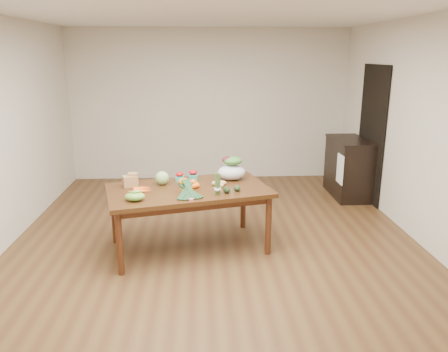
{
  "coord_description": "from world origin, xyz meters",
  "views": [
    {
      "loc": [
        -0.15,
        -4.95,
        2.25
      ],
      "look_at": [
        0.11,
        0.0,
        0.86
      ],
      "focal_mm": 35.0,
      "sensor_mm": 36.0,
      "label": 1
    }
  ],
  "objects": [
    {
      "name": "potato_e",
      "position": [
        0.1,
        -0.01,
        0.78
      ],
      "size": [
        0.06,
        0.05,
        0.05
      ],
      "primitive_type": "ellipsoid",
      "color": "tan",
      "rests_on": "dining_table"
    },
    {
      "name": "orange_a",
      "position": [
        -0.39,
        0.02,
        0.79
      ],
      "size": [
        0.08,
        0.08,
        0.08
      ],
      "primitive_type": "sphere",
      "color": "orange",
      "rests_on": "dining_table"
    },
    {
      "name": "asparagus_bundle",
      "position": [
        0.02,
        -0.37,
        0.88
      ],
      "size": [
        0.11,
        0.13,
        0.26
      ],
      "primitive_type": null,
      "rotation": [
        0.15,
        0.0,
        0.25
      ],
      "color": "#52803A",
      "rests_on": "dining_table"
    },
    {
      "name": "mandarin_cluster",
      "position": [
        -0.26,
        -0.1,
        0.8
      ],
      "size": [
        0.22,
        0.22,
        0.09
      ],
      "primitive_type": null,
      "rotation": [
        0.0,
        0.0,
        0.25
      ],
      "color": "orange",
      "rests_on": "dining_table"
    },
    {
      "name": "potato_a",
      "position": [
        -0.01,
        -0.02,
        0.78
      ],
      "size": [
        0.06,
        0.05,
        0.05
      ],
      "primitive_type": "ellipsoid",
      "color": "tan",
      "rests_on": "dining_table"
    },
    {
      "name": "avocado_b",
      "position": [
        0.24,
        -0.25,
        0.79
      ],
      "size": [
        0.1,
        0.12,
        0.07
      ],
      "primitive_type": "ellipsoid",
      "rotation": [
        0.0,
        0.0,
        0.3
      ],
      "color": "black",
      "rests_on": "dining_table"
    },
    {
      "name": "orange_c",
      "position": [
        -0.26,
        -0.04,
        0.79
      ],
      "size": [
        0.08,
        0.08,
        0.08
      ],
      "primitive_type": "sphere",
      "color": "orange",
      "rests_on": "dining_table"
    },
    {
      "name": "doorway_dark",
      "position": [
        2.48,
        1.6,
        1.05
      ],
      "size": [
        0.02,
        1.0,
        2.1
      ],
      "primitive_type": "cube",
      "color": "black",
      "rests_on": "floor"
    },
    {
      "name": "potato_c",
      "position": [
        0.08,
        0.04,
        0.77
      ],
      "size": [
        0.05,
        0.04,
        0.04
      ],
      "primitive_type": "ellipsoid",
      "color": "#DBBD7E",
      "rests_on": "dining_table"
    },
    {
      "name": "floor",
      "position": [
        0.0,
        0.0,
        0.0
      ],
      "size": [
        6.0,
        6.0,
        0.0
      ],
      "primitive_type": "plane",
      "color": "brown",
      "rests_on": "ground"
    },
    {
      "name": "potato_d",
      "position": [
        0.03,
        0.1,
        0.77
      ],
      "size": [
        0.05,
        0.04,
        0.04
      ],
      "primitive_type": "ellipsoid",
      "color": "tan",
      "rests_on": "dining_table"
    },
    {
      "name": "strawberry_basket_b",
      "position": [
        -0.26,
        0.24,
        0.8
      ],
      "size": [
        0.13,
        0.13,
        0.1
      ],
      "primitive_type": null,
      "rotation": [
        0.0,
        0.0,
        0.25
      ],
      "color": "red",
      "rests_on": "dining_table"
    },
    {
      "name": "orange_b",
      "position": [
        -0.36,
        0.03,
        0.79
      ],
      "size": [
        0.08,
        0.08,
        0.08
      ],
      "primitive_type": "sphere",
      "color": "orange",
      "rests_on": "dining_table"
    },
    {
      "name": "carrots",
      "position": [
        -0.83,
        -0.17,
        0.76
      ],
      "size": [
        0.27,
        0.26,
        0.03
      ],
      "primitive_type": null,
      "rotation": [
        0.0,
        0.0,
        0.25
      ],
      "color": "#EF4D14",
      "rests_on": "dining_table"
    },
    {
      "name": "salad_bag",
      "position": [
        0.21,
        0.22,
        0.88
      ],
      "size": [
        0.39,
        0.33,
        0.26
      ],
      "primitive_type": null,
      "rotation": [
        0.0,
        0.0,
        0.25
      ],
      "color": "silver",
      "rests_on": "dining_table"
    },
    {
      "name": "paper_bag",
      "position": [
        -0.99,
        -0.0,
        0.83
      ],
      "size": [
        0.26,
        0.23,
        0.15
      ],
      "primitive_type": null,
      "rotation": [
        0.0,
        0.0,
        0.25
      ],
      "color": "#A16F48",
      "rests_on": "dining_table"
    },
    {
      "name": "cabinet",
      "position": [
        2.22,
        1.78,
        0.47
      ],
      "size": [
        0.52,
        1.02,
        0.94
      ],
      "primitive_type": "cube",
      "color": "black",
      "rests_on": "floor"
    },
    {
      "name": "potato_b",
      "position": [
        0.07,
        -0.1,
        0.77
      ],
      "size": [
        0.06,
        0.05,
        0.05
      ],
      "primitive_type": "ellipsoid",
      "color": "tan",
      "rests_on": "dining_table"
    },
    {
      "name": "strawberry_basket_a",
      "position": [
        -0.43,
        0.19,
        0.79
      ],
      "size": [
        0.12,
        0.12,
        0.09
      ],
      "primitive_type": null,
      "rotation": [
        0.0,
        0.0,
        0.25
      ],
      "color": "red",
      "rests_on": "dining_table"
    },
    {
      "name": "dish_towel",
      "position": [
        1.96,
        1.4,
        0.55
      ],
      "size": [
        0.02,
        0.28,
        0.45
      ],
      "primitive_type": "cube",
      "color": "white",
      "rests_on": "cabinet"
    },
    {
      "name": "room_walls",
      "position": [
        0.0,
        0.0,
        1.35
      ],
      "size": [
        5.02,
        6.02,
        2.7
      ],
      "color": "beige",
      "rests_on": "floor"
    },
    {
      "name": "cabbage",
      "position": [
        -0.63,
        0.05,
        0.83
      ],
      "size": [
        0.16,
        0.16,
        0.16
      ],
      "primitive_type": "sphere",
      "color": "#94BC6C",
      "rests_on": "dining_table"
    },
    {
      "name": "snap_pea_bag",
      "position": [
        -0.86,
        -0.53,
        0.8
      ],
      "size": [
        0.21,
        0.16,
        0.1
      ],
      "primitive_type": "ellipsoid",
      "color": "#75B53D",
      "rests_on": "dining_table"
    },
    {
      "name": "avocado_a",
      "position": [
        0.12,
        -0.31,
        0.79
      ],
      "size": [
        0.1,
        0.12,
        0.07
      ],
      "primitive_type": "ellipsoid",
      "rotation": [
        0.0,
        0.0,
        0.3
      ],
      "color": "black",
      "rests_on": "dining_table"
    },
    {
      "name": "dining_table",
      "position": [
        -0.31,
        -0.11,
        0.38
      ],
      "size": [
        2.02,
        1.43,
        0.75
      ],
      "primitive_type": "cube",
      "rotation": [
        0.0,
        0.0,
        0.25
      ],
      "color": "#41280F",
      "rests_on": "floor"
    },
    {
      "name": "kale_bunch",
      "position": [
        -0.3,
        -0.46,
        0.83
      ],
      "size": [
        0.41,
        0.47,
        0.16
      ],
      "primitive_type": null,
      "rotation": [
        0.0,
        0.0,
        0.25
      ],
      "color": "#16321B",
      "rests_on": "dining_table"
    },
    {
      "name": "ceiling",
      "position": [
        0.0,
        0.0,
        2.7
      ],
      "size": [
        5.0,
        6.0,
        0.02
      ],
      "primitive_type": "cube",
      "color": "white",
      "rests_on": "room_walls"
    }
  ]
}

